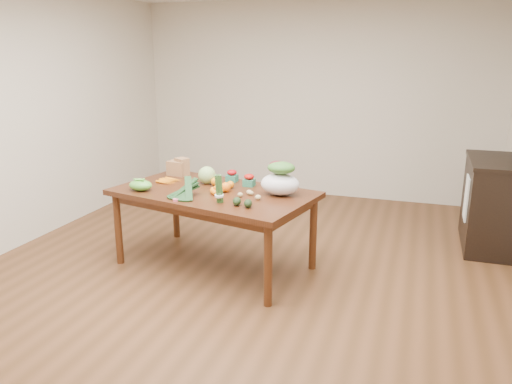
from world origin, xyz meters
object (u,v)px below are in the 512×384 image
(salad_bag, at_px, (280,180))
(paper_bag, at_px, (178,167))
(cabbage, at_px, (207,175))
(cabinet, at_px, (491,204))
(mandarin_cluster, at_px, (216,189))
(asparagus_bundle, at_px, (219,189))
(dining_table, at_px, (214,229))
(kale_bunch, at_px, (183,190))

(salad_bag, bearing_deg, paper_bag, 162.35)
(salad_bag, bearing_deg, cabbage, 168.42)
(cabinet, distance_m, mandarin_cluster, 2.91)
(asparagus_bundle, bearing_deg, dining_table, 133.23)
(asparagus_bundle, distance_m, salad_bag, 0.59)
(kale_bunch, xyz_separation_m, salad_bag, (0.78, 0.38, 0.06))
(dining_table, height_order, paper_bag, paper_bag)
(cabbage, bearing_deg, salad_bag, -11.58)
(cabbage, xyz_separation_m, asparagus_bundle, (0.37, -0.57, 0.04))
(dining_table, xyz_separation_m, asparagus_bundle, (0.20, -0.34, 0.50))
(cabinet, distance_m, paper_bag, 3.30)
(cabinet, bearing_deg, kale_bunch, -147.71)
(salad_bag, bearing_deg, cabinet, 34.65)
(asparagus_bundle, bearing_deg, kale_bunch, -171.74)
(cabinet, relative_size, paper_bag, 3.95)
(dining_table, height_order, asparagus_bundle, asparagus_bundle)
(cabbage, bearing_deg, asparagus_bundle, -57.19)
(cabinet, xyz_separation_m, paper_bag, (-3.14, -0.94, 0.37))
(dining_table, bearing_deg, asparagus_bundle, -46.77)
(kale_bunch, relative_size, salad_bag, 1.12)
(cabinet, height_order, kale_bunch, cabinet)
(cabinet, bearing_deg, cabbage, -156.73)
(paper_bag, relative_size, asparagus_bundle, 1.03)
(dining_table, xyz_separation_m, mandarin_cluster, (0.06, -0.08, 0.41))
(cabinet, relative_size, mandarin_cluster, 5.67)
(paper_bag, height_order, cabbage, paper_bag)
(dining_table, distance_m, asparagus_bundle, 0.64)
(mandarin_cluster, distance_m, kale_bunch, 0.32)
(mandarin_cluster, bearing_deg, cabinet, 30.76)
(asparagus_bundle, relative_size, salad_bag, 0.70)
(asparagus_bundle, height_order, salad_bag, salad_bag)
(dining_table, xyz_separation_m, cabinet, (2.54, 1.40, 0.10))
(salad_bag, bearing_deg, kale_bunch, -154.08)
(paper_bag, relative_size, salad_bag, 0.73)
(paper_bag, bearing_deg, kale_bunch, -59.99)
(cabbage, bearing_deg, dining_table, -54.24)
(cabbage, bearing_deg, cabinet, 23.27)
(cabinet, height_order, paper_bag, cabinet)
(dining_table, relative_size, cabbage, 10.66)
(paper_bag, xyz_separation_m, asparagus_bundle, (0.80, -0.80, 0.03))
(dining_table, relative_size, mandarin_cluster, 10.13)
(mandarin_cluster, distance_m, salad_bag, 0.59)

